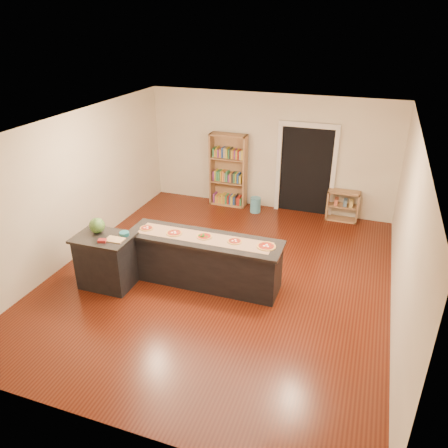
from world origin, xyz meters
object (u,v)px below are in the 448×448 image
(low_shelf, at_px, (343,206))
(kitchen_island, at_px, (204,260))
(watermelon, at_px, (97,226))
(bookshelf, at_px, (228,170))
(side_counter, at_px, (106,261))
(waste_bin, at_px, (255,205))

(low_shelf, bearing_deg, kitchen_island, -120.10)
(low_shelf, distance_m, watermelon, 5.66)
(bookshelf, bearing_deg, kitchen_island, -77.82)
(side_counter, bearing_deg, low_shelf, 48.17)
(low_shelf, xyz_separation_m, waste_bin, (-2.05, -0.23, -0.18))
(side_counter, xyz_separation_m, watermelon, (-0.17, 0.10, 0.62))
(watermelon, bearing_deg, kitchen_island, 16.88)
(kitchen_island, xyz_separation_m, waste_bin, (0.02, 3.33, -0.27))
(waste_bin, bearing_deg, watermelon, -114.83)
(kitchen_island, bearing_deg, watermelon, -163.48)
(kitchen_island, distance_m, bookshelf, 3.66)
(side_counter, bearing_deg, kitchen_island, 20.96)
(kitchen_island, bearing_deg, bookshelf, 101.82)
(low_shelf, xyz_separation_m, watermelon, (-3.83, -4.10, 0.75))
(side_counter, xyz_separation_m, waste_bin, (1.62, 3.96, -0.31))
(kitchen_island, height_order, bookshelf, bookshelf)
(side_counter, height_order, waste_bin, side_counter)
(waste_bin, relative_size, watermelon, 1.37)
(kitchen_island, bearing_deg, waste_bin, 89.32)
(watermelon, bearing_deg, low_shelf, 46.91)
(watermelon, bearing_deg, bookshelf, 76.24)
(side_counter, relative_size, waste_bin, 2.64)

